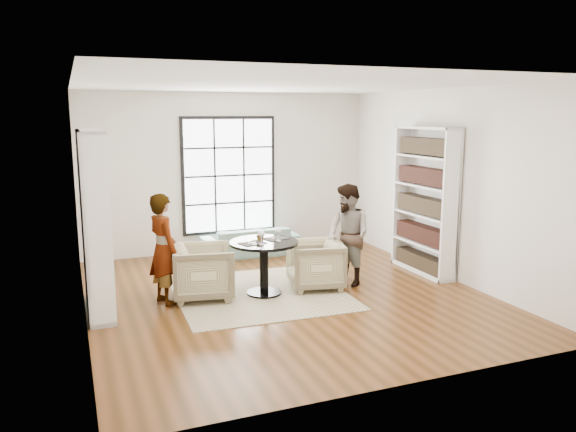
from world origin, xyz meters
name	(u,v)px	position (x,y,z in m)	size (l,w,h in m)	color
ground	(286,295)	(0.00, 0.00, 0.00)	(6.00, 6.00, 0.00)	brown
room_shell	(273,204)	(0.00, 0.54, 1.26)	(6.00, 6.01, 6.00)	silver
rug	(260,293)	(-0.34, 0.19, 0.01)	(2.41, 2.41, 0.01)	tan
pedestal_table	(264,256)	(-0.29, 0.14, 0.57)	(0.99, 0.99, 0.79)	black
sofa	(250,241)	(0.24, 2.45, 0.26)	(1.78, 0.70, 0.52)	slate
armchair_left	(203,272)	(-1.15, 0.30, 0.39)	(0.83, 0.85, 0.77)	tan
armchair_right	(315,265)	(0.53, 0.15, 0.36)	(0.77, 0.79, 0.72)	#BAB185
person_left	(163,249)	(-1.70, 0.30, 0.77)	(0.56, 0.37, 1.54)	gray
person_right	(348,235)	(1.08, 0.15, 0.78)	(0.76, 0.59, 1.56)	gray
placemat_left	(252,243)	(-0.49, 0.07, 0.80)	(0.34, 0.26, 0.01)	black
placemat_right	(275,238)	(-0.07, 0.24, 0.80)	(0.34, 0.26, 0.01)	black
cutlery_left	(252,243)	(-0.49, 0.07, 0.80)	(0.14, 0.22, 0.01)	#BCBCC0
cutlery_right	(275,238)	(-0.07, 0.24, 0.80)	(0.14, 0.22, 0.01)	#BCBCC0
wine_glass_left	(261,234)	(-0.38, -0.04, 0.94)	(0.10, 0.10, 0.21)	silver
wine_glass_right	(278,231)	(-0.08, 0.08, 0.94)	(0.09, 0.09, 0.21)	silver
flower_centerpiece	(261,234)	(-0.32, 0.19, 0.89)	(0.18, 0.15, 0.20)	gray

